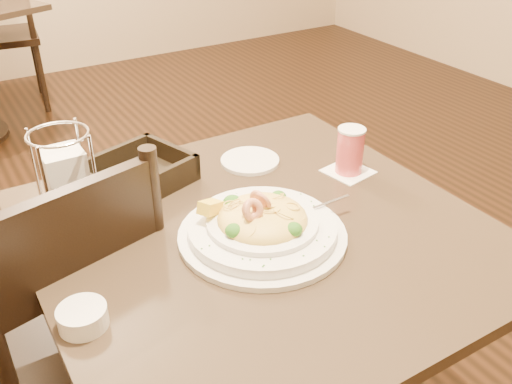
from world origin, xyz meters
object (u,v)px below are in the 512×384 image
pasta_bowl (262,225)px  napkin_caddy (67,182)px  dining_chair_near (66,326)px  drink_glass (350,151)px  main_table (261,313)px  butter_ramekin (83,317)px  side_plate (250,161)px  bread_basket (137,176)px

pasta_bowl → napkin_caddy: (-0.31, 0.28, 0.06)m
dining_chair_near → drink_glass: bearing=157.7°
main_table → butter_ramekin: (-0.40, -0.09, 0.25)m
side_plate → main_table: bearing=-116.4°
main_table → drink_glass: size_ratio=7.55×
main_table → dining_chair_near: 0.44m
drink_glass → butter_ramekin: 0.74m
drink_glass → napkin_caddy: (-0.64, 0.15, 0.03)m
napkin_caddy → butter_ramekin: 0.35m
dining_chair_near → butter_ramekin: bearing=74.5°
side_plate → butter_ramekin: size_ratio=1.79×
side_plate → bread_basket: bearing=171.4°
dining_chair_near → drink_glass: dining_chair_near is taller
pasta_bowl → dining_chair_near: bearing=148.4°
main_table → dining_chair_near: bearing=152.5°
main_table → napkin_caddy: napkin_caddy is taller
dining_chair_near → main_table: bearing=138.6°
bread_basket → dining_chair_near: bearing=-155.8°
napkin_caddy → side_plate: (0.45, 0.02, -0.08)m
bread_basket → side_plate: size_ratio=1.89×
pasta_bowl → butter_ramekin: (-0.38, -0.06, -0.01)m
side_plate → drink_glass: bearing=-43.2°
bread_basket → butter_ramekin: 0.47m
pasta_bowl → bread_basket: size_ratio=1.36×
main_table → pasta_bowl: (-0.02, -0.03, 0.27)m
main_table → dining_chair_near: dining_chair_near is taller
drink_glass → bread_basket: 0.51m
butter_ramekin → bread_basket: bearing=58.1°
bread_basket → butter_ramekin: bearing=-121.9°
bread_basket → napkin_caddy: (-0.17, -0.06, 0.06)m
napkin_caddy → side_plate: bearing=2.4°
drink_glass → butter_ramekin: (-0.71, -0.19, -0.04)m
drink_glass → bread_basket: bearing=155.4°
main_table → butter_ramekin: size_ratio=10.86×
main_table → pasta_bowl: bearing=-118.5°
butter_ramekin → napkin_caddy: bearing=76.9°
drink_glass → napkin_caddy: size_ratio=0.59×
pasta_bowl → napkin_caddy: napkin_caddy is taller
pasta_bowl → side_plate: 0.33m
bread_basket → napkin_caddy: napkin_caddy is taller
napkin_caddy → dining_chair_near: bearing=-147.0°
main_table → side_plate: 0.38m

